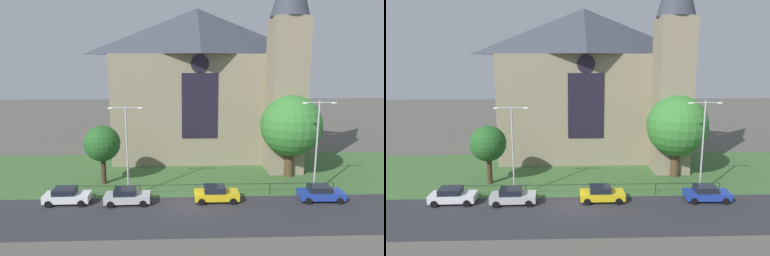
# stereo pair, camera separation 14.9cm
# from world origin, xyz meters

# --- Properties ---
(ground) EXTENTS (160.00, 160.00, 0.00)m
(ground) POSITION_xyz_m (0.00, 10.00, 0.00)
(ground) COLOR #56544C
(road_asphalt) EXTENTS (120.00, 8.00, 0.01)m
(road_asphalt) POSITION_xyz_m (0.00, -2.00, 0.00)
(road_asphalt) COLOR #2D2D33
(road_asphalt) RESTS_ON ground
(grass_verge) EXTENTS (120.00, 20.00, 0.01)m
(grass_verge) POSITION_xyz_m (0.00, 8.00, 0.00)
(grass_verge) COLOR #3D6633
(grass_verge) RESTS_ON ground
(church_building) EXTENTS (23.20, 16.20, 26.00)m
(church_building) POSITION_xyz_m (2.61, 17.46, 10.27)
(church_building) COLOR gray
(church_building) RESTS_ON ground
(iron_railing) EXTENTS (26.04, 0.07, 1.13)m
(iron_railing) POSITION_xyz_m (1.84, 2.50, 0.96)
(iron_railing) COLOR black
(iron_railing) RESTS_ON ground
(tree_left_near) EXTENTS (3.85, 3.85, 6.40)m
(tree_left_near) POSITION_xyz_m (-8.95, 6.25, 4.43)
(tree_left_near) COLOR #423021
(tree_left_near) RESTS_ON ground
(tree_right_near) EXTENTS (6.88, 6.88, 9.41)m
(tree_right_near) POSITION_xyz_m (11.92, 7.83, 5.93)
(tree_right_near) COLOR #4C3823
(tree_right_near) RESTS_ON ground
(streetlamp_near) EXTENTS (3.37, 0.26, 9.03)m
(streetlamp_near) POSITION_xyz_m (-5.73, 2.40, 5.67)
(streetlamp_near) COLOR #B2B2B7
(streetlamp_near) RESTS_ON ground
(streetlamp_far) EXTENTS (3.37, 0.26, 9.42)m
(streetlamp_far) POSITION_xyz_m (12.75, 2.40, 5.88)
(streetlamp_far) COLOR #B2B2B7
(streetlamp_far) RESTS_ON ground
(parked_car_white) EXTENTS (4.23, 2.07, 1.51)m
(parked_car_white) POSITION_xyz_m (-11.28, 0.99, 0.74)
(parked_car_white) COLOR silver
(parked_car_white) RESTS_ON ground
(parked_car_silver) EXTENTS (4.26, 2.14, 1.51)m
(parked_car_silver) POSITION_xyz_m (-5.63, 0.69, 0.74)
(parked_car_silver) COLOR #B7B7BC
(parked_car_silver) RESTS_ON ground
(parked_car_yellow) EXTENTS (4.21, 2.03, 1.51)m
(parked_car_yellow) POSITION_xyz_m (2.74, 0.95, 0.74)
(parked_car_yellow) COLOR gold
(parked_car_yellow) RESTS_ON ground
(parked_car_blue) EXTENTS (4.26, 2.14, 1.51)m
(parked_car_blue) POSITION_xyz_m (12.74, 0.70, 0.74)
(parked_car_blue) COLOR #1E3899
(parked_car_blue) RESTS_ON ground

